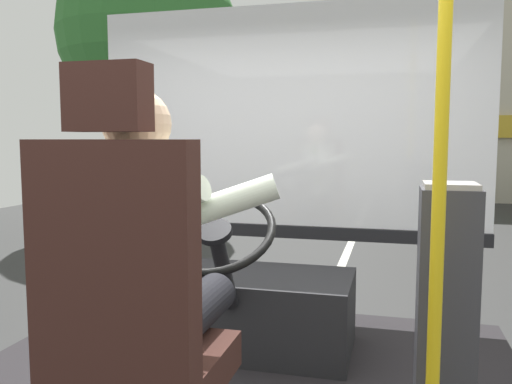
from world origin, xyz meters
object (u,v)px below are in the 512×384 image
object	(u,v)px
driver_seat	(132,327)
bus_driver	(148,256)
handrail_pole	(441,151)
steering_console	(246,307)
fare_box	(446,311)

from	to	relation	value
driver_seat	bus_driver	xyz separation A→B (m)	(0.00, 0.11, 0.19)
driver_seat	handrail_pole	bearing A→B (deg)	23.67
steering_console	handrail_pole	distance (m)	1.49
bus_driver	steering_console	distance (m)	1.23
bus_driver	fare_box	xyz separation A→B (m)	(0.94, 0.53, -0.27)
driver_seat	steering_console	distance (m)	1.28
bus_driver	steering_console	bearing A→B (deg)	90.00
steering_console	driver_seat	bearing A→B (deg)	-90.00
fare_box	handrail_pole	bearing A→B (deg)	-102.75
bus_driver	handrail_pole	bearing A→B (deg)	17.14
driver_seat	fare_box	xyz separation A→B (m)	(0.94, 0.64, -0.08)
bus_driver	fare_box	bearing A→B (deg)	29.49
bus_driver	fare_box	world-z (taller)	bus_driver
driver_seat	steering_console	world-z (taller)	driver_seat
driver_seat	handrail_pole	distance (m)	1.09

